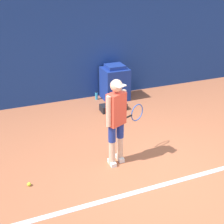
% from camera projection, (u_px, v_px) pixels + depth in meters
% --- Properties ---
extents(ground_plane, '(24.00, 24.00, 0.00)m').
position_uv_depth(ground_plane, '(154.00, 171.00, 5.75)').
color(ground_plane, '#B76642').
extents(back_wall, '(24.00, 0.10, 2.89)m').
position_uv_depth(back_wall, '(85.00, 48.00, 8.52)').
color(back_wall, navy).
rests_on(back_wall, ground_plane).
extents(court_baseline, '(21.60, 0.10, 0.01)m').
position_uv_depth(court_baseline, '(166.00, 184.00, 5.40)').
color(court_baseline, white).
rests_on(court_baseline, ground_plane).
extents(tennis_player, '(0.93, 0.51, 1.68)m').
position_uv_depth(tennis_player, '(117.00, 118.00, 5.65)').
color(tennis_player, beige).
rests_on(tennis_player, ground_plane).
extents(tennis_ball, '(0.07, 0.07, 0.07)m').
position_uv_depth(tennis_ball, '(29.00, 184.00, 5.35)').
color(tennis_ball, '#D1E533').
rests_on(tennis_ball, ground_plane).
extents(covered_chair, '(0.70, 0.67, 1.00)m').
position_uv_depth(covered_chair, '(115.00, 83.00, 8.80)').
color(covered_chair, navy).
rests_on(covered_chair, ground_plane).
extents(equipment_bag, '(0.69, 0.30, 0.18)m').
position_uv_depth(equipment_bag, '(113.00, 107.00, 8.21)').
color(equipment_bag, black).
rests_on(equipment_bag, ground_plane).
extents(water_bottle, '(0.07, 0.07, 0.23)m').
position_uv_depth(water_bottle, '(96.00, 96.00, 8.89)').
color(water_bottle, '#33ADD6').
rests_on(water_bottle, ground_plane).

